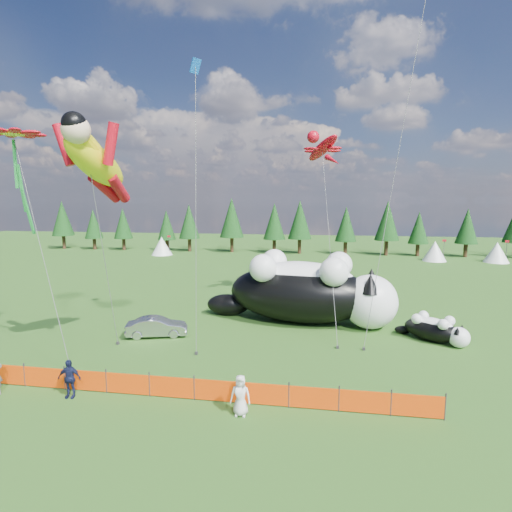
{
  "coord_description": "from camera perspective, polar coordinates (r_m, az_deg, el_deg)",
  "views": [
    {
      "loc": [
        6.09,
        -18.3,
        8.39
      ],
      "look_at": [
        2.53,
        4.0,
        5.24
      ],
      "focal_mm": 28.0,
      "sensor_mm": 36.0,
      "label": 1
    }
  ],
  "objects": [
    {
      "name": "ground",
      "position": [
        21.03,
        -8.88,
        -15.67
      ],
      "size": [
        160.0,
        160.0,
        0.0
      ],
      "primitive_type": "plane",
      "color": "#0F3309",
      "rests_on": "ground"
    },
    {
      "name": "safety_fence",
      "position": [
        18.26,
        -11.95,
        -17.84
      ],
      "size": [
        22.06,
        0.06,
        1.1
      ],
      "color": "#262626",
      "rests_on": "ground"
    },
    {
      "name": "tree_line",
      "position": [
        63.75,
        3.57,
        3.98
      ],
      "size": [
        90.0,
        4.0,
        8.0
      ],
      "primitive_type": null,
      "color": "black",
      "rests_on": "ground"
    },
    {
      "name": "festival_tents",
      "position": [
        58.93,
        13.78,
        0.9
      ],
      "size": [
        50.0,
        3.2,
        2.8
      ],
      "primitive_type": null,
      "color": "white",
      "rests_on": "ground"
    },
    {
      "name": "cat_large",
      "position": [
        27.72,
        7.48,
        -4.82
      ],
      "size": [
        13.38,
        6.13,
        4.84
      ],
      "rotation": [
        0.0,
        0.0,
        -0.15
      ],
      "color": "black",
      "rests_on": "ground"
    },
    {
      "name": "cat_small",
      "position": [
        26.5,
        24.21,
        -9.5
      ],
      "size": [
        3.85,
        3.24,
        1.61
      ],
      "rotation": [
        0.0,
        0.0,
        -0.64
      ],
      "color": "black",
      "rests_on": "ground"
    },
    {
      "name": "car",
      "position": [
        25.89,
        -13.98,
        -9.79
      ],
      "size": [
        3.93,
        2.3,
        1.22
      ],
      "primitive_type": "imported",
      "rotation": [
        0.0,
        0.0,
        1.86
      ],
      "color": "#AFAFB3",
      "rests_on": "ground"
    },
    {
      "name": "spectator_c",
      "position": [
        19.55,
        -25.12,
        -15.56
      ],
      "size": [
        1.04,
        0.62,
        1.68
      ],
      "primitive_type": "imported",
      "rotation": [
        0.0,
        0.0,
        0.12
      ],
      "color": "#141837",
      "rests_on": "ground"
    },
    {
      "name": "spectator_e",
      "position": [
        16.57,
        -2.25,
        -19.27
      ],
      "size": [
        0.82,
        0.55,
        1.63
      ],
      "primitive_type": "imported",
      "rotation": [
        0.0,
        0.0,
        0.03
      ],
      "color": "silver",
      "rests_on": "ground"
    },
    {
      "name": "superhero_kite",
      "position": [
        21.63,
        -21.92,
        12.31
      ],
      "size": [
        5.01,
        5.41,
        12.65
      ],
      "color": "yellow",
      "rests_on": "ground"
    },
    {
      "name": "gecko_kite",
      "position": [
        32.96,
        9.48,
        14.92
      ],
      "size": [
        5.56,
        13.87,
        16.16
      ],
      "color": "red",
      "rests_on": "ground"
    },
    {
      "name": "flower_kite",
      "position": [
        24.56,
        -31.37,
        14.39
      ],
      "size": [
        5.78,
        4.0,
        12.39
      ],
      "color": "red",
      "rests_on": "ground"
    },
    {
      "name": "diamond_kite_a",
      "position": [
        24.56,
        -8.64,
        23.86
      ],
      "size": [
        0.94,
        3.1,
        16.62
      ],
      "color": "blue",
      "rests_on": "ground"
    }
  ]
}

